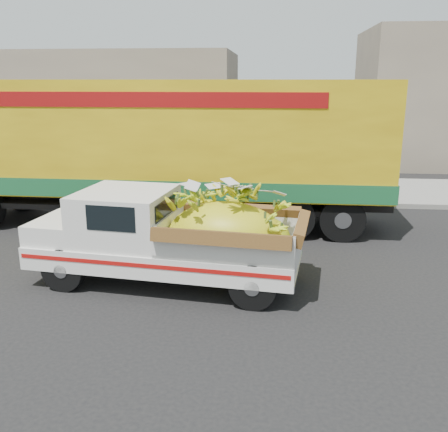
# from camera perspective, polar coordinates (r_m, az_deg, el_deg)

# --- Properties ---
(ground) EXTENTS (100.00, 100.00, 0.00)m
(ground) POSITION_cam_1_polar(r_m,az_deg,el_deg) (9.55, -12.73, -8.49)
(ground) COLOR black
(ground) RESTS_ON ground
(curb) EXTENTS (60.00, 0.25, 0.15)m
(curb) POSITION_cam_1_polar(r_m,az_deg,el_deg) (16.02, -4.96, 1.82)
(curb) COLOR gray
(curb) RESTS_ON ground
(sidewalk) EXTENTS (60.00, 4.00, 0.14)m
(sidewalk) POSITION_cam_1_polar(r_m,az_deg,el_deg) (18.04, -3.74, 3.35)
(sidewalk) COLOR gray
(sidewalk) RESTS_ON ground
(building_left) EXTENTS (18.00, 6.00, 5.00)m
(building_left) POSITION_cam_1_polar(r_m,az_deg,el_deg) (25.77, -19.79, 11.54)
(building_left) COLOR gray
(building_left) RESTS_ON ground
(pickup_truck) EXTENTS (5.25, 2.45, 1.77)m
(pickup_truck) POSITION_cam_1_polar(r_m,az_deg,el_deg) (9.39, -4.44, -2.35)
(pickup_truck) COLOR black
(pickup_truck) RESTS_ON ground
(semi_trailer) EXTENTS (12.01, 2.64, 3.80)m
(semi_trailer) POSITION_cam_1_polar(r_m,az_deg,el_deg) (13.30, -7.32, 7.96)
(semi_trailer) COLOR black
(semi_trailer) RESTS_ON ground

